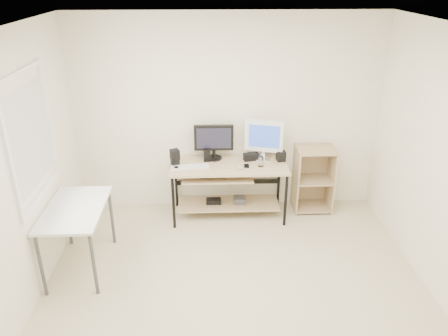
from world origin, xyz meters
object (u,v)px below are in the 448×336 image
black_monitor (214,140)px  white_imac (264,137)px  audio_controller (207,155)px  side_table (75,214)px  shelf_unit (313,178)px  desk (227,179)px

black_monitor → white_imac: size_ratio=0.95×
white_imac → audio_controller: bearing=-161.3°
side_table → audio_controller: audio_controller is taller
shelf_unit → audio_controller: size_ratio=5.19×
desk → white_imac: 0.73m
black_monitor → white_imac: white_imac is taller
black_monitor → audio_controller: black_monitor is taller
white_imac → audio_controller: size_ratio=3.10×
desk → audio_controller: 0.41m
black_monitor → white_imac: (0.65, -0.04, 0.04)m
side_table → black_monitor: bearing=39.9°
desk → side_table: bearing=-147.3°
side_table → black_monitor: black_monitor is taller
black_monitor → shelf_unit: bearing=-0.8°
side_table → white_imac: white_imac is taller
side_table → audio_controller: bearing=39.8°
white_imac → black_monitor: bearing=-167.9°
desk → shelf_unit: size_ratio=1.67×
shelf_unit → audio_controller: audio_controller is taller
side_table → black_monitor: 1.98m
desk → side_table: (-1.65, -1.06, 0.13)m
side_table → white_imac: 2.49m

